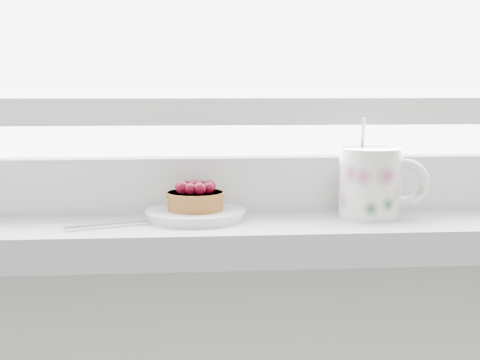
{
  "coord_description": "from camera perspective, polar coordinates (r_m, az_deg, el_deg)",
  "views": [
    {
      "loc": [
        -0.09,
        1.09,
        1.1
      ],
      "look_at": [
        -0.03,
        1.88,
        0.99
      ],
      "focal_mm": 50.0,
      "sensor_mm": 36.0,
      "label": 1
    }
  ],
  "objects": [
    {
      "name": "raspberry_tart",
      "position": [
        0.82,
        -3.84,
        -1.45
      ],
      "size": [
        0.07,
        0.07,
        0.04
      ],
      "color": "brown",
      "rests_on": "saucer"
    },
    {
      "name": "saucer",
      "position": [
        0.83,
        -3.82,
        -2.95
      ],
      "size": [
        0.12,
        0.12,
        0.01
      ],
      "primitive_type": "cylinder",
      "color": "silver",
      "rests_on": "windowsill"
    },
    {
      "name": "floral_mug",
      "position": [
        0.85,
        11.24,
        -0.11
      ],
      "size": [
        0.12,
        0.1,
        0.12
      ],
      "color": "white",
      "rests_on": "windowsill"
    },
    {
      "name": "fork",
      "position": [
        0.81,
        -7.82,
        -3.57
      ],
      "size": [
        0.19,
        0.09,
        0.0
      ],
      "color": "silver",
      "rests_on": "windowsill"
    }
  ]
}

